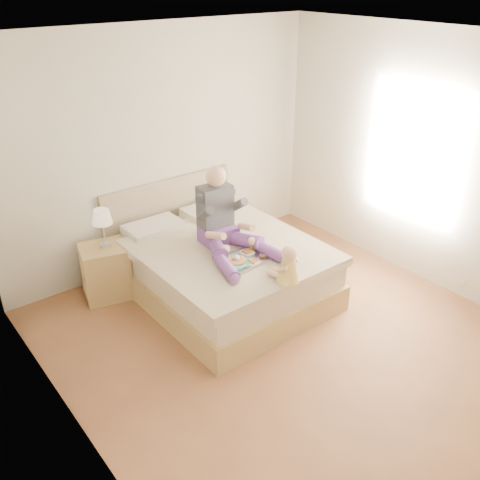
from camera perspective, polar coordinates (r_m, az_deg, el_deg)
room at (r=4.54m, az=6.25°, el=5.38°), size 4.02×4.22×2.71m
bed at (r=5.76m, az=-2.32°, el=-2.67°), size 1.70×2.18×1.00m
nightstand at (r=5.87m, az=-14.11°, el=-3.27°), size 0.57×0.53×0.58m
lamp at (r=5.59m, az=-14.53°, el=2.19°), size 0.21×0.21×0.42m
adult at (r=5.40m, az=-1.67°, el=1.67°), size 0.72×1.04×0.85m
tray at (r=5.23m, az=0.34°, el=-1.92°), size 0.50×0.41×0.13m
baby at (r=4.87m, az=5.11°, el=-2.84°), size 0.24×0.32×0.36m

